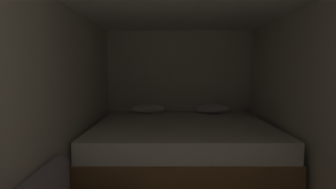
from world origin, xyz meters
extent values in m
cube|color=beige|center=(0.00, 4.20, 1.04)|extent=(2.55, 0.05, 2.07)
cube|color=beige|center=(-1.25, 1.71, 1.04)|extent=(0.05, 4.92, 2.07)
cube|color=olive|center=(0.00, 3.11, 0.23)|extent=(2.33, 2.02, 0.47)
cube|color=white|center=(0.00, 3.11, 0.59)|extent=(2.29, 1.98, 0.23)
ellipsoid|color=white|center=(-0.53, 3.91, 0.78)|extent=(0.56, 0.32, 0.15)
ellipsoid|color=white|center=(0.53, 3.91, 0.78)|extent=(0.56, 0.32, 0.15)
camera|label=1|loc=(-0.19, -0.46, 1.43)|focal=28.88mm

